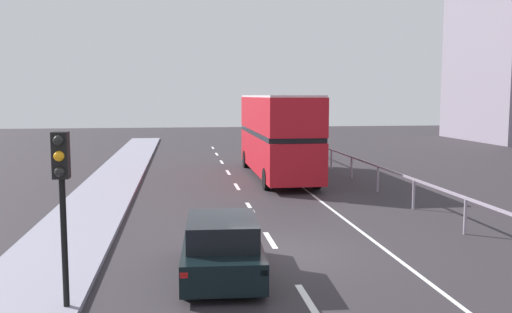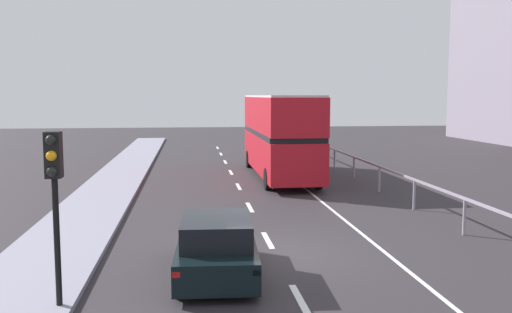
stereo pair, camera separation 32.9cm
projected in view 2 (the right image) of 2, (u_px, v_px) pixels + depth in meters
name	position (u px, v px, depth m)	size (l,w,h in m)	color
ground_plane	(275.00, 256.00, 14.89)	(74.66, 120.00, 0.10)	#2E292D
near_sidewalk_kerb	(48.00, 260.00, 14.17)	(2.65, 80.00, 0.14)	gray
lane_paint_markings	(288.00, 194.00, 23.92)	(3.16, 46.00, 0.01)	silver
bridge_side_railing	(380.00, 171.00, 24.39)	(0.10, 42.00, 1.18)	gray
double_decker_bus_red	(280.00, 133.00, 28.77)	(2.65, 10.92, 4.29)	red
hatchback_car_near	(217.00, 248.00, 13.06)	(2.03, 4.10, 1.44)	black
traffic_signal_pole	(54.00, 176.00, 10.63)	(0.30, 0.42, 3.45)	black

